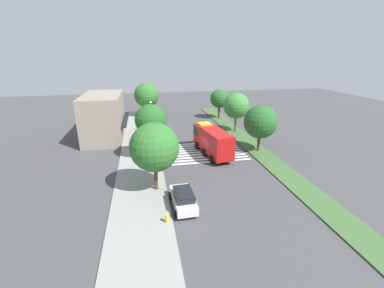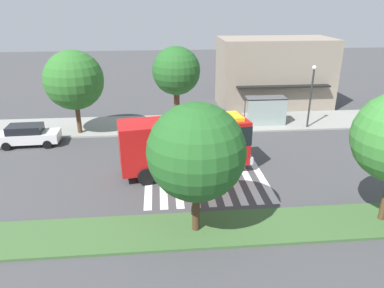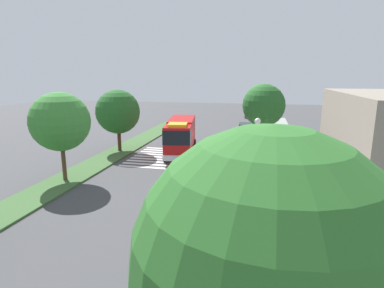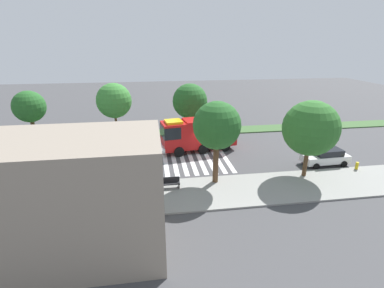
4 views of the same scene
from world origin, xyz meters
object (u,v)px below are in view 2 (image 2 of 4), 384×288
Objects in this scene: sidewalk_tree_far_west at (74,80)px; sidewalk_tree_west at (176,71)px; fire_hydrant at (8,133)px; median_tree_far_west at (196,152)px; parked_car_mid at (28,135)px; bus_stop_shelter at (267,106)px; bench_near_shelter at (221,121)px; street_lamp at (311,91)px; fire_truck at (189,142)px.

sidewalk_tree_far_west is 8.26m from sidewalk_tree_west.
sidewalk_tree_far_west reaches higher than fire_hydrant.
fire_hydrant is (-14.02, 14.17, -3.77)m from median_tree_far_west.
parked_car_mid is 1.31× the size of bus_stop_shelter.
bench_near_shelter is 0.23× the size of sidewalk_tree_far_west.
street_lamp is 0.77× the size of sidewalk_tree_west.
bench_near_shelter is 12.84m from sidewalk_tree_far_west.
bus_stop_shelter is 3.94m from street_lamp.
parked_car_mid is at bearing -172.15° from bus_stop_shelter.
sidewalk_tree_west is 10.06× the size of fire_hydrant.
parked_car_mid is 19.87m from bus_stop_shelter.
fire_truck is at bearing -27.65° from parked_car_mid.
bench_near_shelter is (3.62, 8.44, -1.47)m from fire_truck.
sidewalk_tree_far_west is (-8.57, 7.94, 2.53)m from fire_truck.
fire_hydrant is (-17.84, -1.00, -0.10)m from bench_near_shelter.
bench_near_shelter is at bearing 58.04° from fire_truck.
median_tree_far_west is (0.12, -14.67, -0.91)m from sidewalk_tree_west.
fire_hydrant is (-25.37, -0.10, -2.89)m from street_lamp.
bus_stop_shelter is 16.42m from sidewalk_tree_far_west.
street_lamp is at bearing -6.83° from bench_near_shelter.
median_tree_far_west reaches higher than bus_stop_shelter.
parked_car_mid is 17.52m from median_tree_far_west.
bus_stop_shelter is 0.51× the size of sidewalk_tree_far_west.
fire_truck is 11.96m from sidewalk_tree_far_west.
street_lamp is 0.84× the size of median_tree_far_west.
median_tree_far_west reaches higher than fire_truck.
parked_car_mid is 0.67× the size of sidewalk_tree_far_west.
fire_truck is 9.30m from bench_near_shelter.
bus_stop_shelter is at bearing 0.07° from bench_near_shelter.
sidewalk_tree_far_west is at bearing 30.29° from parked_car_mid.
bus_stop_shelter is 0.65× the size of street_lamp.
fire_truck is 13.39m from parked_car_mid.
sidewalk_tree_west is 14.70m from median_tree_far_west.
fire_truck is at bearing -145.92° from street_lamp.
fire_hydrant is at bearing -176.79° from bench_near_shelter.
median_tree_far_west is at bearing -60.30° from sidewalk_tree_far_west.
fire_truck reaches higher than parked_car_mid.
bench_near_shelter is (-4.00, -0.01, -1.30)m from bus_stop_shelter.
bus_stop_shelter is 4.20m from bench_near_shelter.
fire_hydrant is (-5.65, -0.50, -4.11)m from sidewalk_tree_far_west.
median_tree_far_west is (-11.35, -14.27, 0.89)m from street_lamp.
street_lamp reaches higher than bus_stop_shelter.
sidewalk_tree_west is at bearing -172.75° from bench_near_shelter.
street_lamp is (23.18, 1.80, 2.52)m from parked_car_mid.
bench_near_shelter is 0.30× the size of street_lamp.
street_lamp is at bearing 2.29° from parked_car_mid.
median_tree_far_west is 9.15× the size of fire_hydrant.
bus_stop_shelter is 5.00× the size of fire_hydrant.
street_lamp is at bearing 25.31° from fire_truck.
street_lamp reaches higher than parked_car_mid.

